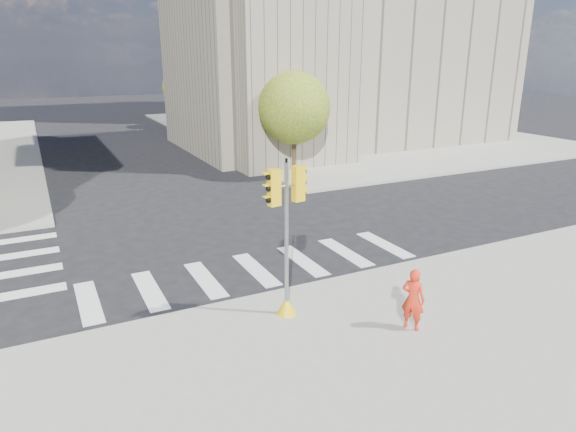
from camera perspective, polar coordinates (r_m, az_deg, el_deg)
The scene contains 10 objects.
ground at distance 19.42m, azimuth -5.64°, elevation -3.80°, with size 160.00×160.00×0.00m, color black.
sidewalk_far_right at distance 50.85m, azimuth 5.05°, elevation 9.61°, with size 28.00×40.00×0.15m, color gray.
civic_building at distance 42.21m, azimuth 5.05°, elevation 17.79°, with size 26.00×16.00×19.39m.
tree_re_near at distance 30.44m, azimuth 0.68°, elevation 11.92°, with size 4.20×4.20×6.16m.
tree_re_mid at distance 41.42m, azimuth -7.13°, elevation 13.70°, with size 4.60×4.60×6.66m.
tree_re_far at distance 52.89m, azimuth -11.61°, elevation 13.77°, with size 4.00×4.00×5.88m.
lamp_near at distance 34.19m, azimuth -1.69°, elevation 13.42°, with size 0.35×0.18×8.11m.
lamp_far at distance 47.24m, azimuth -9.07°, elevation 14.36°, with size 0.35×0.18×8.11m.
traffic_signal at distance 13.74m, azimuth -0.17°, elevation -3.98°, with size 1.08×0.56×4.38m.
photographer at distance 13.82m, azimuth 13.73°, elevation -8.97°, with size 0.61×0.40×1.68m, color red.
Camera 1 is at (-6.31, -16.96, 7.04)m, focal length 32.00 mm.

